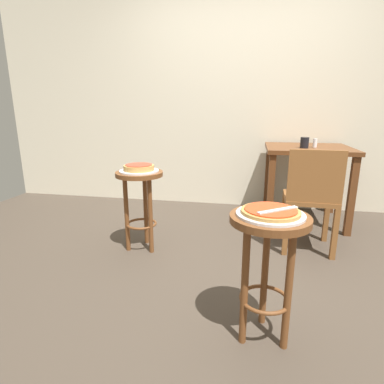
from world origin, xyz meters
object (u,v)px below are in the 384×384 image
object	(u,v)px
pizza_foreground	(271,211)
cup_near_edge	(305,143)
stool_middle	(140,193)
condiment_shaker	(315,143)
wooden_chair	(311,196)
serving_plate_middle	(139,171)
pizza_middle	(139,167)
pizza_server_knife	(278,210)
stool_foreground	(268,250)
serving_plate_foreground	(270,214)
dining_table	(307,160)

from	to	relation	value
pizza_foreground	cup_near_edge	xyz separation A→B (m)	(0.39, 1.73, 0.15)
stool_middle	condiment_shaker	xyz separation A→B (m)	(1.47, 0.91, 0.34)
stool_middle	wooden_chair	distance (m)	1.37
serving_plate_middle	pizza_middle	distance (m)	0.03
pizza_server_knife	stool_foreground	bearing A→B (deg)	109.25
serving_plate_foreground	stool_foreground	bearing A→B (deg)	-75.96
stool_middle	cup_near_edge	size ratio (longest dim) A/B	6.46
pizza_foreground	serving_plate_middle	bearing A→B (deg)	137.40
serving_plate_middle	cup_near_edge	world-z (taller)	cup_near_edge
stool_middle	pizza_foreground	bearing A→B (deg)	-42.60
stool_middle	dining_table	size ratio (longest dim) A/B	0.81
stool_foreground	pizza_server_knife	world-z (taller)	pizza_server_knife
stool_middle	pizza_middle	xyz separation A→B (m)	(0.00, -0.00, 0.21)
stool_foreground	dining_table	bearing A→B (deg)	76.43
pizza_foreground	pizza_middle	xyz separation A→B (m)	(-0.97, 0.89, 0.01)
stool_foreground	serving_plate_middle	xyz separation A→B (m)	(-0.97, 0.89, 0.18)
serving_plate_foreground	dining_table	bearing A→B (deg)	76.43
wooden_chair	pizza_server_knife	xyz separation A→B (m)	(-0.35, -1.12, 0.23)
serving_plate_middle	stool_middle	bearing A→B (deg)	180.00
dining_table	cup_near_edge	world-z (taller)	cup_near_edge
condiment_shaker	serving_plate_middle	bearing A→B (deg)	-148.23
cup_near_edge	pizza_server_knife	size ratio (longest dim) A/B	0.46
pizza_foreground	condiment_shaker	xyz separation A→B (m)	(0.50, 1.80, 0.14)
pizza_foreground	cup_near_edge	bearing A→B (deg)	77.28
condiment_shaker	stool_middle	bearing A→B (deg)	-148.23
pizza_foreground	pizza_middle	bearing A→B (deg)	137.40
dining_table	wooden_chair	distance (m)	0.78
pizza_foreground	serving_plate_foreground	bearing A→B (deg)	0.00
stool_middle	condiment_shaker	size ratio (longest dim) A/B	7.83
cup_near_edge	serving_plate_foreground	bearing A→B (deg)	-102.72
serving_plate_foreground	pizza_server_knife	distance (m)	0.05
serving_plate_foreground	pizza_middle	bearing A→B (deg)	137.40
pizza_foreground	dining_table	bearing A→B (deg)	76.43
serving_plate_foreground	cup_near_edge	world-z (taller)	cup_near_edge
pizza_middle	wooden_chair	xyz separation A→B (m)	(1.35, 0.21, -0.22)
stool_foreground	serving_plate_middle	bearing A→B (deg)	137.40
dining_table	stool_middle	bearing A→B (deg)	-145.62
pizza_middle	stool_foreground	bearing A→B (deg)	-42.60
serving_plate_middle	dining_table	bearing A→B (deg)	34.38
serving_plate_foreground	dining_table	distance (m)	1.92
serving_plate_middle	wooden_chair	world-z (taller)	wooden_chair
stool_foreground	wooden_chair	world-z (taller)	wooden_chair
stool_foreground	serving_plate_foreground	bearing A→B (deg)	104.04
condiment_shaker	pizza_middle	bearing A→B (deg)	-148.23
stool_foreground	dining_table	distance (m)	1.92
pizza_middle	cup_near_edge	bearing A→B (deg)	31.71
stool_middle	wooden_chair	size ratio (longest dim) A/B	0.77
pizza_foreground	pizza_server_knife	distance (m)	0.04
stool_foreground	cup_near_edge	world-z (taller)	cup_near_edge
wooden_chair	serving_plate_foreground	bearing A→B (deg)	-109.04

